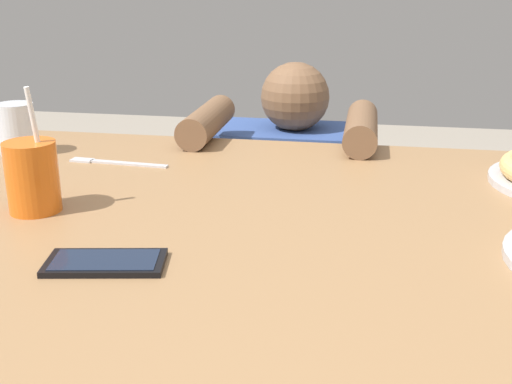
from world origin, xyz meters
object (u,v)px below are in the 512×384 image
Objects in this scene: fork at (114,163)px; cell_phone at (105,262)px; diner_seated at (292,244)px; water_cup_clear at (16,128)px; drink_cup_colored at (32,176)px.

cell_phone is (0.17, -0.44, 0.00)m from fork.
cell_phone is at bearing -98.34° from diner_seated.
water_cup_clear reaches higher than fork.
drink_cup_colored is 0.22× the size of diner_seated.
drink_cup_colored is at bearing -56.61° from water_cup_clear.
drink_cup_colored reaches higher than water_cup_clear.
cell_phone is (0.19, -0.17, -0.05)m from drink_cup_colored.
cell_phone is (0.38, -0.47, -0.05)m from water_cup_clear.
water_cup_clear is 0.23m from fork.
cell_phone reaches higher than fork.
diner_seated is at bearing 81.66° from cell_phone.
diner_seated is at bearing 66.64° from drink_cup_colored.
diner_seated is at bearing 57.45° from fork.
drink_cup_colored is 1.87× the size of water_cup_clear.
diner_seated is (0.30, 0.47, -0.35)m from fork.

